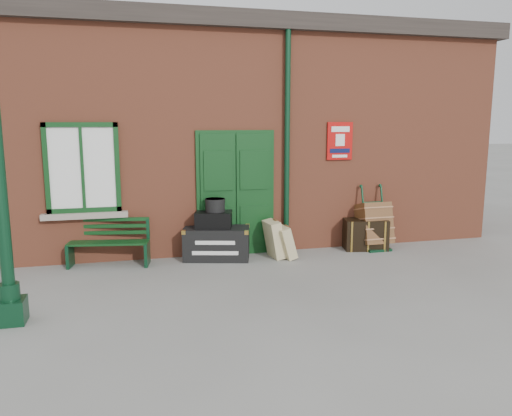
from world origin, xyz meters
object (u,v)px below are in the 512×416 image
object	(u,v)px
bench	(109,241)
porter_trolley	(374,225)
dark_trunk	(365,234)
houdini_trunk	(217,243)

from	to	relation	value
bench	porter_trolley	distance (m)	4.88
dark_trunk	bench	bearing A→B (deg)	-168.54
houdini_trunk	bench	bearing A→B (deg)	-167.03
bench	porter_trolley	bearing A→B (deg)	8.81
dark_trunk	porter_trolley	bearing A→B (deg)	4.93
bench	porter_trolley	size ratio (longest dim) A/B	1.15
bench	porter_trolley	world-z (taller)	porter_trolley
bench	dark_trunk	distance (m)	4.71
porter_trolley	dark_trunk	bearing A→B (deg)	171.19
porter_trolley	houdini_trunk	bearing A→B (deg)	178.07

